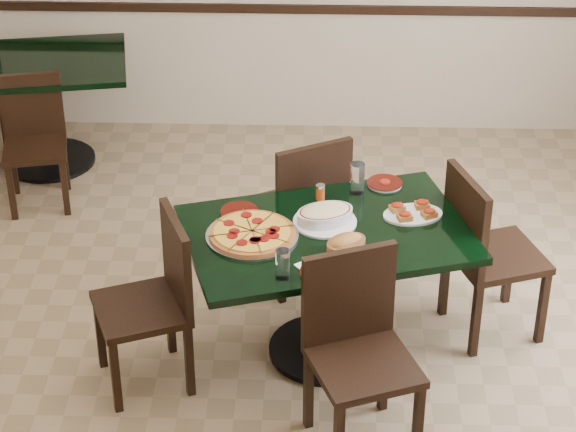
{
  "coord_description": "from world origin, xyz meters",
  "views": [
    {
      "loc": [
        0.26,
        -4.61,
        3.67
      ],
      "look_at": [
        0.11,
        0.0,
        0.89
      ],
      "focal_mm": 70.0,
      "sensor_mm": 36.0,
      "label": 1
    }
  ],
  "objects_px": {
    "chair_near": "(357,340)",
    "pepperoni_pizza": "(252,233)",
    "chair_right": "(483,246)",
    "chair_left": "(157,293)",
    "chair_far": "(305,204)",
    "bruschetta_platter": "(413,212)",
    "main_table": "(327,262)",
    "back_table": "(41,92)",
    "lasagna_casserole": "(325,215)",
    "back_chair_near": "(34,134)",
    "bread_basket": "(346,245)"
  },
  "relations": [
    {
      "from": "pepperoni_pizza",
      "to": "bread_basket",
      "type": "xyz_separation_m",
      "value": [
        0.46,
        -0.12,
        0.02
      ]
    },
    {
      "from": "back_chair_near",
      "to": "lasagna_casserole",
      "type": "height_order",
      "value": "lasagna_casserole"
    },
    {
      "from": "chair_left",
      "to": "pepperoni_pizza",
      "type": "height_order",
      "value": "chair_left"
    },
    {
      "from": "chair_right",
      "to": "back_chair_near",
      "type": "height_order",
      "value": "chair_right"
    },
    {
      "from": "chair_right",
      "to": "pepperoni_pizza",
      "type": "xyz_separation_m",
      "value": [
        -1.18,
        -0.28,
        0.23
      ]
    },
    {
      "from": "back_table",
      "to": "chair_left",
      "type": "distance_m",
      "value": 2.51
    },
    {
      "from": "chair_left",
      "to": "bread_basket",
      "type": "xyz_separation_m",
      "value": [
        0.92,
        0.04,
        0.28
      ]
    },
    {
      "from": "back_table",
      "to": "main_table",
      "type": "bearing_deg",
      "value": -56.99
    },
    {
      "from": "chair_far",
      "to": "pepperoni_pizza",
      "type": "bearing_deg",
      "value": 42.86
    },
    {
      "from": "chair_far",
      "to": "chair_near",
      "type": "xyz_separation_m",
      "value": [
        0.26,
        -1.23,
        0.01
      ]
    },
    {
      "from": "chair_near",
      "to": "pepperoni_pizza",
      "type": "relative_size",
      "value": 2.11
    },
    {
      "from": "back_table",
      "to": "back_chair_near",
      "type": "bearing_deg",
      "value": -93.39
    },
    {
      "from": "chair_far",
      "to": "back_chair_near",
      "type": "height_order",
      "value": "chair_far"
    },
    {
      "from": "bread_basket",
      "to": "bruschetta_platter",
      "type": "height_order",
      "value": "bread_basket"
    },
    {
      "from": "lasagna_casserole",
      "to": "back_chair_near",
      "type": "bearing_deg",
      "value": 119.28
    },
    {
      "from": "chair_far",
      "to": "bread_basket",
      "type": "xyz_separation_m",
      "value": [
        0.21,
        -0.81,
        0.26
      ]
    },
    {
      "from": "main_table",
      "to": "back_table",
      "type": "bearing_deg",
      "value": 115.92
    },
    {
      "from": "main_table",
      "to": "bruschetta_platter",
      "type": "height_order",
      "value": "bruschetta_platter"
    },
    {
      "from": "chair_near",
      "to": "chair_left",
      "type": "distance_m",
      "value": 1.04
    },
    {
      "from": "chair_left",
      "to": "pepperoni_pizza",
      "type": "xyz_separation_m",
      "value": [
        0.46,
        0.16,
        0.25
      ]
    },
    {
      "from": "chair_far",
      "to": "back_chair_near",
      "type": "distance_m",
      "value": 1.96
    },
    {
      "from": "back_chair_near",
      "to": "bread_basket",
      "type": "height_order",
      "value": "bread_basket"
    },
    {
      "from": "back_table",
      "to": "chair_near",
      "type": "bearing_deg",
      "value": -62.31
    },
    {
      "from": "chair_far",
      "to": "bruschetta_platter",
      "type": "distance_m",
      "value": 0.77
    },
    {
      "from": "chair_far",
      "to": "chair_right",
      "type": "xyz_separation_m",
      "value": [
        0.93,
        -0.41,
        0.01
      ]
    },
    {
      "from": "chair_far",
      "to": "pepperoni_pizza",
      "type": "height_order",
      "value": "chair_far"
    },
    {
      "from": "bruschetta_platter",
      "to": "lasagna_casserole",
      "type": "bearing_deg",
      "value": 177.88
    },
    {
      "from": "chair_far",
      "to": "chair_near",
      "type": "height_order",
      "value": "chair_near"
    },
    {
      "from": "back_table",
      "to": "bruschetta_platter",
      "type": "relative_size",
      "value": 3.7
    },
    {
      "from": "chair_right",
      "to": "chair_far",
      "type": "bearing_deg",
      "value": 46.64
    },
    {
      "from": "chair_right",
      "to": "bread_basket",
      "type": "height_order",
      "value": "chair_right"
    },
    {
      "from": "chair_right",
      "to": "bruschetta_platter",
      "type": "xyz_separation_m",
      "value": [
        -0.38,
        -0.06,
        0.24
      ]
    },
    {
      "from": "back_table",
      "to": "chair_right",
      "type": "bearing_deg",
      "value": -43.94
    },
    {
      "from": "back_chair_near",
      "to": "bruschetta_platter",
      "type": "distance_m",
      "value": 2.69
    },
    {
      "from": "chair_left",
      "to": "back_chair_near",
      "type": "xyz_separation_m",
      "value": [
        -1.02,
        1.78,
        -0.05
      ]
    },
    {
      "from": "chair_far",
      "to": "lasagna_casserole",
      "type": "relative_size",
      "value": 2.81
    },
    {
      "from": "chair_near",
      "to": "lasagna_casserole",
      "type": "xyz_separation_m",
      "value": [
        -0.15,
        0.68,
        0.25
      ]
    },
    {
      "from": "main_table",
      "to": "chair_left",
      "type": "bearing_deg",
      "value": 178.18
    },
    {
      "from": "chair_left",
      "to": "chair_near",
      "type": "bearing_deg",
      "value": 46.94
    },
    {
      "from": "main_table",
      "to": "chair_far",
      "type": "bearing_deg",
      "value": 84.01
    },
    {
      "from": "pepperoni_pizza",
      "to": "lasagna_casserole",
      "type": "height_order",
      "value": "lasagna_casserole"
    },
    {
      "from": "pepperoni_pizza",
      "to": "back_table",
      "type": "bearing_deg",
      "value": 126.11
    },
    {
      "from": "pepperoni_pizza",
      "to": "bruschetta_platter",
      "type": "distance_m",
      "value": 0.83
    },
    {
      "from": "back_table",
      "to": "lasagna_casserole",
      "type": "bearing_deg",
      "value": -56.09
    },
    {
      "from": "back_chair_near",
      "to": "bread_basket",
      "type": "distance_m",
      "value": 2.62
    },
    {
      "from": "chair_near",
      "to": "chair_left",
      "type": "bearing_deg",
      "value": 137.35
    },
    {
      "from": "chair_left",
      "to": "main_table",
      "type": "bearing_deg",
      "value": 83.6
    },
    {
      "from": "chair_near",
      "to": "pepperoni_pizza",
      "type": "xyz_separation_m",
      "value": [
        -0.51,
        0.54,
        0.23
      ]
    },
    {
      "from": "chair_right",
      "to": "chair_left",
      "type": "bearing_deg",
      "value": 85.6
    },
    {
      "from": "chair_left",
      "to": "lasagna_casserole",
      "type": "bearing_deg",
      "value": 88.62
    }
  ]
}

